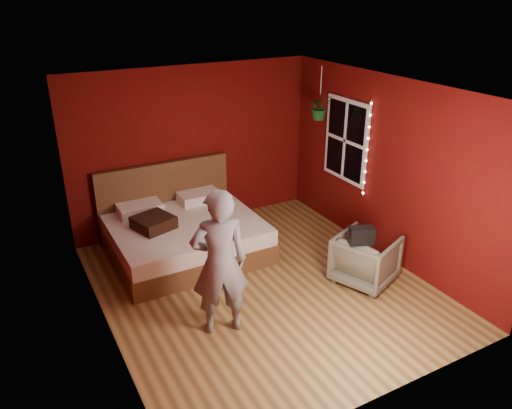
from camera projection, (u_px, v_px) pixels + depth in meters
The scene contains 10 objects.
floor at pixel (262, 286), 6.65m from camera, with size 4.50×4.50×0.00m, color olive.
room_walls at pixel (263, 167), 5.97m from camera, with size 4.04×4.54×2.62m.
window at pixel (346, 140), 7.63m from camera, with size 0.05×0.97×1.27m.
fairy_lights at pixel (367, 150), 7.20m from camera, with size 0.04×0.04×1.45m.
bed at pixel (183, 233), 7.40m from camera, with size 2.13×1.81×1.17m.
person at pixel (220, 263), 5.49m from camera, with size 0.64×0.42×1.76m, color slate.
armchair at pixel (366, 259), 6.63m from camera, with size 0.73×0.75×0.68m, color #676651.
handbag at pixel (362, 235), 6.27m from camera, with size 0.31×0.16×0.22m, color black.
throw_pillow at pixel (154, 222), 7.01m from camera, with size 0.49×0.49×0.17m, color black.
hanging_plant at pixel (320, 107), 7.51m from camera, with size 0.41×0.37×0.80m.
Camera 1 is at (-2.77, -4.91, 3.69)m, focal length 35.00 mm.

